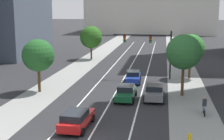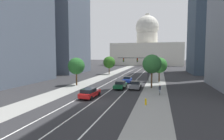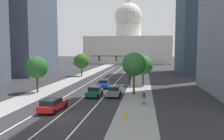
{
  "view_description": "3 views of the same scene",
  "coord_description": "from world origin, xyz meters",
  "px_view_note": "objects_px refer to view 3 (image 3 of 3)",
  "views": [
    {
      "loc": [
        5.32,
        -22.13,
        9.69
      ],
      "look_at": [
        -1.54,
        21.24,
        1.27
      ],
      "focal_mm": 52.94,
      "sensor_mm": 36.0,
      "label": 1
    },
    {
      "loc": [
        9.06,
        -23.98,
        6.62
      ],
      "look_at": [
        -2.43,
        20.01,
        2.99
      ],
      "focal_mm": 29.57,
      "sensor_mm": 36.0,
      "label": 2
    },
    {
      "loc": [
        9.06,
        -21.87,
        7.12
      ],
      "look_at": [
        2.33,
        24.7,
        2.96
      ],
      "focal_mm": 35.71,
      "sensor_mm": 36.0,
      "label": 3
    }
  ],
  "objects_px": {
    "capitol_building": "(128,43)",
    "car_red": "(53,104)",
    "car_blue": "(104,83)",
    "traffic_signal_mast": "(117,63)",
    "fire_hydrant": "(126,115)",
    "street_tree_near_left": "(37,67)",
    "street_tree_far_right": "(134,64)",
    "street_tree_mid_right": "(143,65)",
    "car_gray": "(114,91)",
    "cyclist": "(144,98)",
    "street_tree_mid_left": "(82,61)",
    "car_green": "(95,91)"
  },
  "relations": [
    {
      "from": "car_blue",
      "to": "street_tree_mid_left",
      "type": "bearing_deg",
      "value": 25.38
    },
    {
      "from": "traffic_signal_mast",
      "to": "street_tree_far_right",
      "type": "xyz_separation_m",
      "value": [
        3.72,
        -8.35,
        0.18
      ]
    },
    {
      "from": "cyclist",
      "to": "street_tree_mid_right",
      "type": "xyz_separation_m",
      "value": [
        -0.21,
        15.86,
        3.29
      ]
    },
    {
      "from": "car_blue",
      "to": "street_tree_mid_right",
      "type": "distance_m",
      "value": 8.91
    },
    {
      "from": "car_red",
      "to": "street_tree_mid_left",
      "type": "distance_m",
      "value": 35.97
    },
    {
      "from": "car_blue",
      "to": "car_green",
      "type": "bearing_deg",
      "value": 177.33
    },
    {
      "from": "capitol_building",
      "to": "car_blue",
      "type": "distance_m",
      "value": 87.04
    },
    {
      "from": "car_red",
      "to": "cyclist",
      "type": "xyz_separation_m",
      "value": [
        10.59,
        5.05,
        0.05
      ]
    },
    {
      "from": "traffic_signal_mast",
      "to": "street_tree_far_right",
      "type": "bearing_deg",
      "value": -65.99
    },
    {
      "from": "street_tree_near_left",
      "to": "street_tree_mid_right",
      "type": "relative_size",
      "value": 1.01
    },
    {
      "from": "car_green",
      "to": "street_tree_near_left",
      "type": "height_order",
      "value": "street_tree_near_left"
    },
    {
      "from": "car_gray",
      "to": "street_tree_near_left",
      "type": "relative_size",
      "value": 0.72
    },
    {
      "from": "street_tree_far_right",
      "to": "street_tree_mid_right",
      "type": "relative_size",
      "value": 1.12
    },
    {
      "from": "car_green",
      "to": "street_tree_far_right",
      "type": "height_order",
      "value": "street_tree_far_right"
    },
    {
      "from": "capitol_building",
      "to": "cyclist",
      "type": "distance_m",
      "value": 99.59
    },
    {
      "from": "car_red",
      "to": "street_tree_near_left",
      "type": "xyz_separation_m",
      "value": [
        -7.28,
        10.67,
        3.46
      ]
    },
    {
      "from": "capitol_building",
      "to": "fire_hydrant",
      "type": "height_order",
      "value": "capitol_building"
    },
    {
      "from": "car_gray",
      "to": "street_tree_mid_left",
      "type": "distance_m",
      "value": 28.83
    },
    {
      "from": "capitol_building",
      "to": "street_tree_mid_right",
      "type": "bearing_deg",
      "value": -83.87
    },
    {
      "from": "street_tree_far_right",
      "to": "street_tree_mid_left",
      "type": "xyz_separation_m",
      "value": [
        -15.54,
        23.64,
        -0.71
      ]
    },
    {
      "from": "car_green",
      "to": "cyclist",
      "type": "height_order",
      "value": "cyclist"
    },
    {
      "from": "car_green",
      "to": "car_gray",
      "type": "xyz_separation_m",
      "value": [
        2.97,
        0.41,
        0.02
      ]
    },
    {
      "from": "car_blue",
      "to": "street_tree_near_left",
      "type": "bearing_deg",
      "value": 120.09
    },
    {
      "from": "capitol_building",
      "to": "car_blue",
      "type": "height_order",
      "value": "capitol_building"
    },
    {
      "from": "traffic_signal_mast",
      "to": "fire_hydrant",
      "type": "bearing_deg",
      "value": -80.75
    },
    {
      "from": "car_red",
      "to": "street_tree_far_right",
      "type": "distance_m",
      "value": 15.18
    },
    {
      "from": "car_blue",
      "to": "traffic_signal_mast",
      "type": "height_order",
      "value": "traffic_signal_mast"
    },
    {
      "from": "car_red",
      "to": "street_tree_mid_right",
      "type": "distance_m",
      "value": 23.58
    },
    {
      "from": "capitol_building",
      "to": "street_tree_near_left",
      "type": "bearing_deg",
      "value": -95.39
    },
    {
      "from": "capitol_building",
      "to": "street_tree_mid_left",
      "type": "bearing_deg",
      "value": -96.73
    },
    {
      "from": "car_blue",
      "to": "street_tree_near_left",
      "type": "xyz_separation_m",
      "value": [
        -10.26,
        -6.6,
        3.48
      ]
    },
    {
      "from": "car_blue",
      "to": "traffic_signal_mast",
      "type": "relative_size",
      "value": 0.6
    },
    {
      "from": "street_tree_mid_right",
      "to": "street_tree_mid_left",
      "type": "relative_size",
      "value": 0.98
    },
    {
      "from": "car_red",
      "to": "cyclist",
      "type": "relative_size",
      "value": 2.8
    },
    {
      "from": "street_tree_far_right",
      "to": "street_tree_near_left",
      "type": "xyz_separation_m",
      "value": [
        -16.24,
        -0.89,
        -0.6
      ]
    },
    {
      "from": "car_green",
      "to": "street_tree_mid_left",
      "type": "bearing_deg",
      "value": 20.78
    },
    {
      "from": "capitol_building",
      "to": "car_red",
      "type": "height_order",
      "value": "capitol_building"
    },
    {
      "from": "capitol_building",
      "to": "street_tree_far_right",
      "type": "relative_size",
      "value": 6.78
    },
    {
      "from": "car_green",
      "to": "street_tree_mid_left",
      "type": "height_order",
      "value": "street_tree_mid_left"
    },
    {
      "from": "car_blue",
      "to": "cyclist",
      "type": "relative_size",
      "value": 2.77
    },
    {
      "from": "traffic_signal_mast",
      "to": "street_tree_mid_left",
      "type": "xyz_separation_m",
      "value": [
        -11.82,
        15.29,
        -0.52
      ]
    },
    {
      "from": "car_gray",
      "to": "capitol_building",
      "type": "bearing_deg",
      "value": 2.04
    },
    {
      "from": "car_green",
      "to": "cyclist",
      "type": "xyz_separation_m",
      "value": [
        7.62,
        -4.01,
        0.07
      ]
    },
    {
      "from": "car_green",
      "to": "car_gray",
      "type": "distance_m",
      "value": 2.99
    },
    {
      "from": "cyclist",
      "to": "fire_hydrant",
      "type": "bearing_deg",
      "value": 166.22
    },
    {
      "from": "car_blue",
      "to": "street_tree_mid_left",
      "type": "height_order",
      "value": "street_tree_mid_left"
    },
    {
      "from": "cyclist",
      "to": "street_tree_mid_right",
      "type": "relative_size",
      "value": 0.28
    },
    {
      "from": "car_gray",
      "to": "fire_hydrant",
      "type": "relative_size",
      "value": 4.82
    },
    {
      "from": "car_red",
      "to": "fire_hydrant",
      "type": "height_order",
      "value": "car_red"
    },
    {
      "from": "car_blue",
      "to": "street_tree_mid_right",
      "type": "relative_size",
      "value": 0.78
    }
  ]
}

